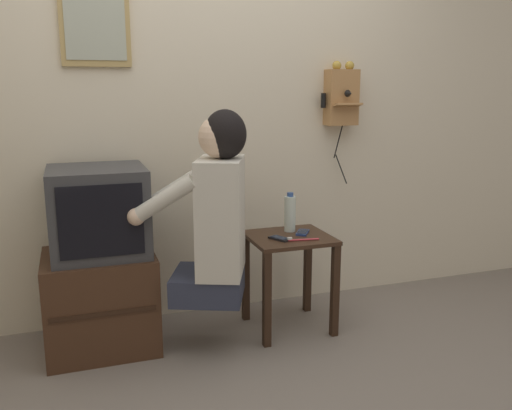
# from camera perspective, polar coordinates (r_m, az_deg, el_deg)

# --- Properties ---
(ground_plane) EXTENTS (14.00, 14.00, 0.00)m
(ground_plane) POSITION_cam_1_polar(r_m,az_deg,el_deg) (2.58, 0.86, -19.86)
(ground_plane) COLOR slate
(wall_back) EXTENTS (6.80, 0.05, 2.55)m
(wall_back) POSITION_cam_1_polar(r_m,az_deg,el_deg) (3.25, -5.84, 10.50)
(wall_back) COLOR beige
(wall_back) RESTS_ON ground_plane
(side_table) EXTENTS (0.45, 0.42, 0.55)m
(side_table) POSITION_cam_1_polar(r_m,az_deg,el_deg) (3.10, 3.50, -5.65)
(side_table) COLOR #382316
(side_table) RESTS_ON ground_plane
(person) EXTENTS (0.64, 0.54, 0.98)m
(person) POSITION_cam_1_polar(r_m,az_deg,el_deg) (2.76, -4.28, -0.56)
(person) COLOR #2D3347
(person) RESTS_ON ground_plane
(tv_stand) EXTENTS (0.57, 0.50, 0.52)m
(tv_stand) POSITION_cam_1_polar(r_m,az_deg,el_deg) (3.04, -16.00, -9.66)
(tv_stand) COLOR #422819
(tv_stand) RESTS_ON ground_plane
(television) EXTENTS (0.49, 0.48, 0.45)m
(television) POSITION_cam_1_polar(r_m,az_deg,el_deg) (2.92, -16.24, -0.61)
(television) COLOR #38383A
(television) RESTS_ON tv_stand
(wall_phone_antique) EXTENTS (0.24, 0.19, 0.77)m
(wall_phone_antique) POSITION_cam_1_polar(r_m,az_deg,el_deg) (3.48, 8.98, 11.23)
(wall_phone_antique) COLOR #AD7A47
(framed_picture) EXTENTS (0.36, 0.03, 0.48)m
(framed_picture) POSITION_cam_1_polar(r_m,az_deg,el_deg) (3.15, -16.62, 18.14)
(framed_picture) COLOR tan
(cell_phone_held) EXTENTS (0.11, 0.14, 0.01)m
(cell_phone_held) POSITION_cam_1_polar(r_m,az_deg,el_deg) (2.99, 2.51, -3.53)
(cell_phone_held) COLOR black
(cell_phone_held) RESTS_ON side_table
(cell_phone_spare) EXTENTS (0.12, 0.14, 0.01)m
(cell_phone_spare) POSITION_cam_1_polar(r_m,az_deg,el_deg) (3.12, 4.93, -2.90)
(cell_phone_spare) COLOR navy
(cell_phone_spare) RESTS_ON side_table
(water_bottle) EXTENTS (0.07, 0.07, 0.23)m
(water_bottle) POSITION_cam_1_polar(r_m,az_deg,el_deg) (3.14, 3.60, -0.87)
(water_bottle) COLOR silver
(water_bottle) RESTS_ON side_table
(toothbrush) EXTENTS (0.18, 0.04, 0.02)m
(toothbrush) POSITION_cam_1_polar(r_m,az_deg,el_deg) (2.97, 4.75, -3.64)
(toothbrush) COLOR #D83F4C
(toothbrush) RESTS_ON side_table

